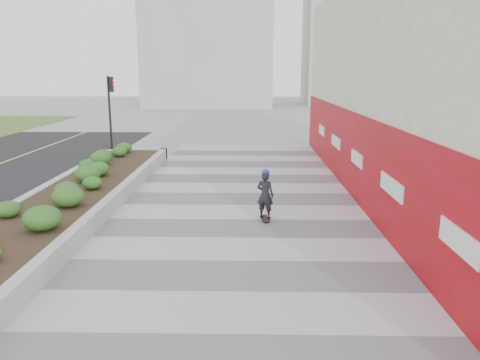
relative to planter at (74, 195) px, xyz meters
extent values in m
plane|color=gray|center=(5.50, -7.00, -0.42)|extent=(160.00, 160.00, 0.00)
cube|color=#A8A8AD|center=(5.50, -4.00, -0.41)|extent=(8.00, 36.00, 0.01)
cube|color=beige|center=(12.50, 2.00, 3.58)|extent=(6.00, 24.00, 8.00)
cube|color=#B30D21|center=(9.52, 2.00, 1.08)|extent=(0.12, 24.00, 3.00)
cube|color=#9E9EA0|center=(0.00, 8.85, -0.14)|extent=(3.00, 0.30, 0.55)
cube|color=#9E9EA0|center=(-1.35, 0.00, -0.14)|extent=(0.30, 18.00, 0.55)
cube|color=#9E9EA0|center=(1.35, 0.00, -0.14)|extent=(0.30, 18.00, 0.55)
cube|color=#2D2116|center=(0.00, 0.00, -0.17)|extent=(2.40, 17.40, 0.50)
cylinder|color=black|center=(-1.80, 10.50, 1.68)|extent=(0.12, 0.12, 4.20)
cube|color=black|center=(-1.62, 10.50, 3.33)|extent=(0.18, 0.28, 0.80)
cube|color=#ADAAA3|center=(0.50, 48.00, 9.58)|extent=(16.00, 12.00, 20.00)
cube|color=#ADAAA3|center=(20.50, 53.00, 11.58)|extent=(14.00, 10.00, 24.00)
cylinder|color=#595654|center=(6.00, -4.00, -0.42)|extent=(0.44, 0.44, 0.01)
cube|color=black|center=(6.25, -1.24, -0.35)|extent=(0.26, 0.73, 0.02)
imported|color=#232328|center=(6.25, -1.24, 0.38)|extent=(0.62, 0.53, 1.44)
sphere|color=#1C3EF5|center=(6.25, -1.24, 1.06)|extent=(0.23, 0.23, 0.23)
camera|label=1|loc=(5.77, -14.78, 3.96)|focal=35.00mm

